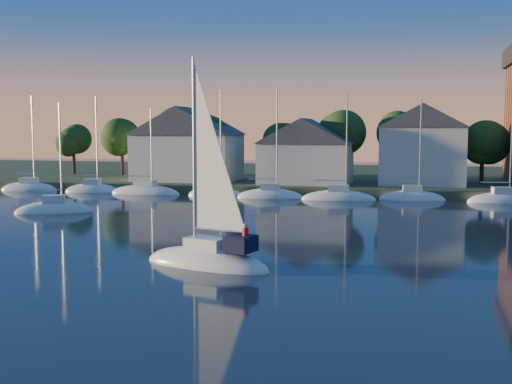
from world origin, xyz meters
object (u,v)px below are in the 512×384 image
(clubhouse_west, at_px, (188,143))
(drifting_sailboat_left, at_px, (54,212))
(clubhouse_east, at_px, (422,144))
(clubhouse_centre, at_px, (306,150))
(hero_sailboat, at_px, (209,257))

(clubhouse_west, height_order, drifting_sailboat_left, clubhouse_west)
(clubhouse_east, relative_size, drifting_sailboat_left, 0.93)
(clubhouse_centre, distance_m, drifting_sailboat_left, 32.82)
(clubhouse_centre, bearing_deg, clubhouse_west, 176.42)
(clubhouse_centre, relative_size, drifting_sailboat_left, 1.02)
(clubhouse_west, relative_size, clubhouse_centre, 1.18)
(clubhouse_east, xyz_separation_m, hero_sailboat, (-11.97, -46.76, -5.45))
(clubhouse_west, bearing_deg, hero_sailboat, -68.49)
(clubhouse_west, bearing_deg, clubhouse_east, 1.91)
(clubhouse_east, xyz_separation_m, drifting_sailboat_left, (-33.34, -28.03, -5.90))
(clubhouse_centre, distance_m, clubhouse_east, 14.17)
(clubhouse_west, distance_m, hero_sailboat, 49.48)
(drifting_sailboat_left, bearing_deg, clubhouse_west, 56.22)
(clubhouse_west, relative_size, hero_sailboat, 1.06)
(clubhouse_east, bearing_deg, hero_sailboat, -104.35)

